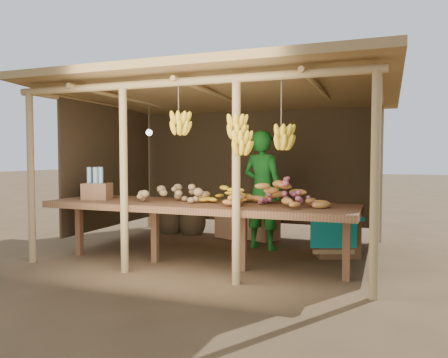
% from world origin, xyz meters
% --- Properties ---
extents(ground, '(60.00, 60.00, 0.00)m').
position_xyz_m(ground, '(0.00, 0.00, 0.00)').
color(ground, brown).
rests_on(ground, ground).
extents(stall_structure, '(4.70, 3.50, 2.43)m').
position_xyz_m(stall_structure, '(0.06, 0.02, 1.92)').
color(stall_structure, tan).
rests_on(stall_structure, ground).
extents(counter, '(3.90, 1.05, 0.80)m').
position_xyz_m(counter, '(0.00, -0.95, 0.74)').
color(counter, brown).
rests_on(counter, ground).
extents(potato_heap, '(1.11, 0.85, 0.37)m').
position_xyz_m(potato_heap, '(-0.32, -0.90, 0.98)').
color(potato_heap, tan).
rests_on(potato_heap, counter).
extents(sweet_potato_heap, '(1.19, 0.92, 0.36)m').
position_xyz_m(sweet_potato_heap, '(1.00, -0.94, 0.98)').
color(sweet_potato_heap, '#C57E32').
rests_on(sweet_potato_heap, counter).
extents(onion_heap, '(0.80, 0.62, 0.35)m').
position_xyz_m(onion_heap, '(1.14, -0.95, 0.98)').
color(onion_heap, '#A34F5D').
rests_on(onion_heap, counter).
extents(banana_pile, '(0.63, 0.40, 0.35)m').
position_xyz_m(banana_pile, '(0.37, -0.83, 0.97)').
color(banana_pile, yellow).
rests_on(banana_pile, counter).
extents(tomato_basin, '(0.37, 0.37, 0.19)m').
position_xyz_m(tomato_basin, '(-1.90, -0.50, 0.88)').
color(tomato_basin, navy).
rests_on(tomato_basin, counter).
extents(bottle_box, '(0.40, 0.35, 0.43)m').
position_xyz_m(bottle_box, '(-1.44, -1.02, 0.97)').
color(bottle_box, '#916441').
rests_on(bottle_box, counter).
extents(vendor, '(0.73, 0.59, 1.76)m').
position_xyz_m(vendor, '(0.48, 0.35, 0.88)').
color(vendor, '#17691C').
rests_on(vendor, ground).
extents(tarp_crate, '(0.77, 0.72, 0.74)m').
position_xyz_m(tarp_crate, '(1.55, 0.26, 0.30)').
color(tarp_crate, brown).
rests_on(tarp_crate, ground).
extents(carton_stack, '(1.10, 0.54, 0.75)m').
position_xyz_m(carton_stack, '(0.14, 0.94, 0.33)').
color(carton_stack, '#916441').
rests_on(carton_stack, ground).
extents(burlap_sacks, '(0.91, 0.48, 0.64)m').
position_xyz_m(burlap_sacks, '(-1.22, 1.08, 0.28)').
color(burlap_sacks, '#44341F').
rests_on(burlap_sacks, ground).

